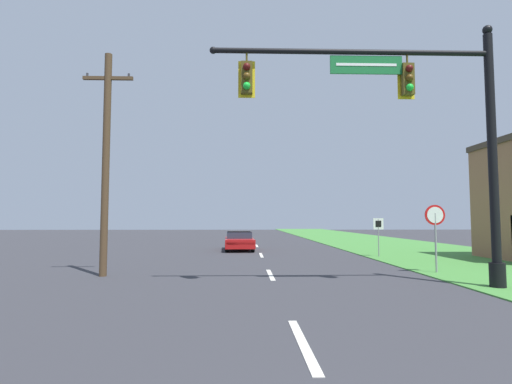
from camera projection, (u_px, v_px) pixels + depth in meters
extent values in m
cube|color=#428438|center=(393.00, 245.00, 30.64)|extent=(10.00, 110.00, 0.04)
cube|color=silver|center=(303.00, 343.00, 6.41)|extent=(0.16, 2.80, 0.01)
cube|color=silver|center=(270.00, 275.00, 14.38)|extent=(0.16, 2.80, 0.01)
cube|color=silver|center=(261.00, 255.00, 22.36)|extent=(0.16, 2.80, 0.01)
cube|color=silver|center=(257.00, 246.00, 30.34)|extent=(0.16, 2.80, 0.01)
cube|color=silver|center=(254.00, 240.00, 38.32)|extent=(0.16, 2.80, 0.01)
cylinder|color=black|center=(498.00, 275.00, 11.55)|extent=(0.44, 0.44, 0.70)
cylinder|color=black|center=(493.00, 158.00, 11.79)|extent=(0.26, 0.26, 7.54)
sphere|color=black|center=(487.00, 30.00, 12.06)|extent=(0.28, 0.28, 0.28)
cylinder|color=black|center=(352.00, 52.00, 11.89)|extent=(8.28, 0.16, 0.16)
sphere|color=black|center=(213.00, 50.00, 11.77)|extent=(0.21, 0.21, 0.21)
cube|color=#196B33|center=(366.00, 65.00, 11.88)|extent=(2.16, 0.06, 0.55)
cube|color=white|center=(366.00, 65.00, 11.84)|extent=(1.81, 0.01, 0.08)
cylinder|color=#4C4214|center=(247.00, 56.00, 11.79)|extent=(0.06, 0.06, 0.35)
cube|color=yellow|center=(247.00, 80.00, 11.88)|extent=(0.50, 0.03, 1.11)
cube|color=#4C4214|center=(247.00, 78.00, 11.74)|extent=(0.34, 0.24, 0.95)
sphere|color=#4C0F0C|center=(247.00, 67.00, 11.63)|extent=(0.22, 0.22, 0.22)
sphere|color=#51380F|center=(247.00, 76.00, 11.61)|extent=(0.22, 0.22, 0.22)
sphere|color=green|center=(247.00, 86.00, 11.59)|extent=(0.22, 0.22, 0.22)
cylinder|color=#4C4214|center=(407.00, 58.00, 11.93)|extent=(0.06, 0.06, 0.35)
cube|color=yellow|center=(406.00, 81.00, 12.02)|extent=(0.50, 0.03, 1.11)
cube|color=#4C4214|center=(408.00, 80.00, 11.88)|extent=(0.34, 0.24, 0.95)
sphere|color=#4C0F0C|center=(409.00, 68.00, 11.76)|extent=(0.22, 0.22, 0.22)
sphere|color=#51380F|center=(410.00, 78.00, 11.74)|extent=(0.22, 0.22, 0.22)
sphere|color=green|center=(410.00, 87.00, 11.72)|extent=(0.22, 0.22, 0.22)
cylinder|color=black|center=(250.00, 244.00, 27.81)|extent=(0.22, 0.64, 0.64)
cylinder|color=black|center=(227.00, 244.00, 27.69)|extent=(0.22, 0.64, 0.64)
cylinder|color=black|center=(253.00, 247.00, 24.59)|extent=(0.22, 0.64, 0.64)
cylinder|color=black|center=(227.00, 247.00, 24.47)|extent=(0.22, 0.64, 0.64)
cube|color=#AD1414|center=(239.00, 242.00, 26.15)|extent=(2.03, 4.71, 0.55)
cube|color=#283342|center=(239.00, 235.00, 26.30)|extent=(1.69, 2.02, 0.42)
cube|color=#AD1414|center=(239.00, 232.00, 26.31)|extent=(1.65, 1.98, 0.06)
cube|color=#B71414|center=(240.00, 244.00, 23.88)|extent=(1.68, 0.14, 0.14)
cylinder|color=gray|center=(436.00, 243.00, 14.85)|extent=(0.07, 0.07, 2.20)
cylinder|color=red|center=(435.00, 215.00, 14.92)|extent=(0.76, 0.04, 0.76)
cylinder|color=white|center=(435.00, 215.00, 14.89)|extent=(0.61, 0.01, 0.61)
cylinder|color=gray|center=(379.00, 237.00, 21.31)|extent=(0.06, 0.06, 2.00)
cube|color=white|center=(378.00, 224.00, 21.36)|extent=(0.55, 0.04, 0.60)
cube|color=black|center=(378.00, 224.00, 21.34)|extent=(0.31, 0.01, 0.34)
cylinder|color=#4C3823|center=(106.00, 163.00, 14.31)|extent=(0.26, 0.26, 8.04)
cube|color=#4C3823|center=(108.00, 78.00, 14.53)|extent=(1.80, 0.12, 0.12)
cylinder|color=#333338|center=(87.00, 75.00, 14.52)|extent=(0.08, 0.08, 0.12)
cylinder|color=#333338|center=(129.00, 75.00, 14.56)|extent=(0.08, 0.08, 0.12)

